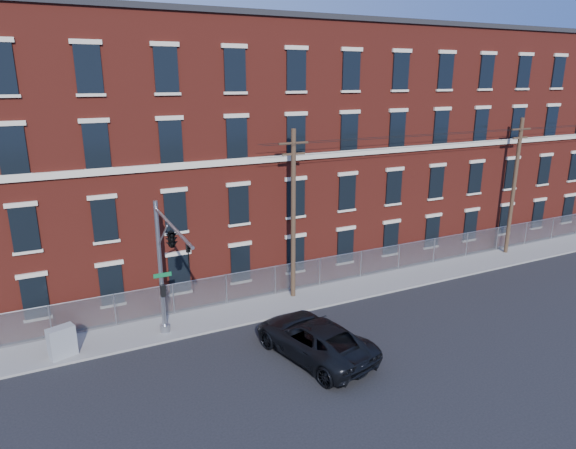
# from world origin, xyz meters

# --- Properties ---
(ground) EXTENTS (140.00, 140.00, 0.00)m
(ground) POSITION_xyz_m (0.00, 0.00, 0.00)
(ground) COLOR black
(ground) RESTS_ON ground
(sidewalk) EXTENTS (65.00, 3.00, 0.12)m
(sidewalk) POSITION_xyz_m (12.00, 5.00, 0.06)
(sidewalk) COLOR gray
(sidewalk) RESTS_ON ground
(mill_building) EXTENTS (55.30, 14.32, 16.30)m
(mill_building) POSITION_xyz_m (12.00, 13.93, 8.15)
(mill_building) COLOR maroon
(mill_building) RESTS_ON ground
(chain_link_fence) EXTENTS (59.06, 0.06, 1.85)m
(chain_link_fence) POSITION_xyz_m (12.00, 6.30, 1.06)
(chain_link_fence) COLOR #A5A8AD
(chain_link_fence) RESTS_ON ground
(traffic_signal_mast) EXTENTS (0.90, 6.75, 7.00)m
(traffic_signal_mast) POSITION_xyz_m (-6.00, 2.18, 5.39)
(traffic_signal_mast) COLOR #9EA0A5
(traffic_signal_mast) RESTS_ON ground
(utility_pole_near) EXTENTS (1.80, 0.28, 10.00)m
(utility_pole_near) POSITION_xyz_m (2.00, 5.60, 5.34)
(utility_pole_near) COLOR #433221
(utility_pole_near) RESTS_ON ground
(utility_pole_mid) EXTENTS (1.80, 0.28, 10.00)m
(utility_pole_mid) POSITION_xyz_m (20.00, 5.60, 5.34)
(utility_pole_mid) COLOR #433221
(utility_pole_mid) RESTS_ON ground
(overhead_wires) EXTENTS (40.00, 0.62, 0.62)m
(overhead_wires) POSITION_xyz_m (20.00, 5.60, 9.12)
(overhead_wires) COLOR black
(overhead_wires) RESTS_ON ground
(pickup_truck) EXTENTS (4.41, 7.02, 1.81)m
(pickup_truck) POSITION_xyz_m (-0.07, -0.77, 0.90)
(pickup_truck) COLOR black
(pickup_truck) RESTS_ON ground
(utility_cabinet) EXTENTS (1.33, 0.95, 1.50)m
(utility_cabinet) POSITION_xyz_m (-10.87, 4.20, 0.87)
(utility_cabinet) COLOR gray
(utility_cabinet) RESTS_ON sidewalk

